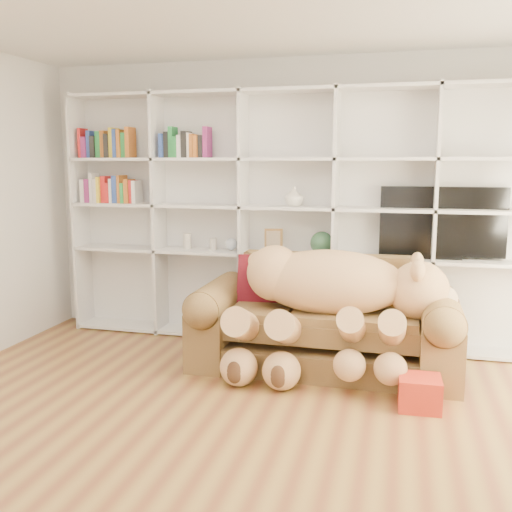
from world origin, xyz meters
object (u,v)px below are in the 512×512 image
(sofa, at_px, (324,327))
(teddy_bear, at_px, (330,296))
(gift_box, at_px, (420,393))
(tv, at_px, (442,223))

(sofa, bearing_deg, teddy_bear, -70.75)
(sofa, relative_size, teddy_bear, 1.22)
(gift_box, height_order, tv, tv)
(teddy_bear, bearing_deg, sofa, 117.47)
(gift_box, xyz_separation_m, tv, (0.18, 1.36, 1.07))
(sofa, relative_size, gift_box, 7.51)
(teddy_bear, relative_size, tv, 1.65)
(sofa, xyz_separation_m, teddy_bear, (0.06, -0.18, 0.31))
(gift_box, bearing_deg, tv, 82.50)
(tv, bearing_deg, teddy_bear, -135.90)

